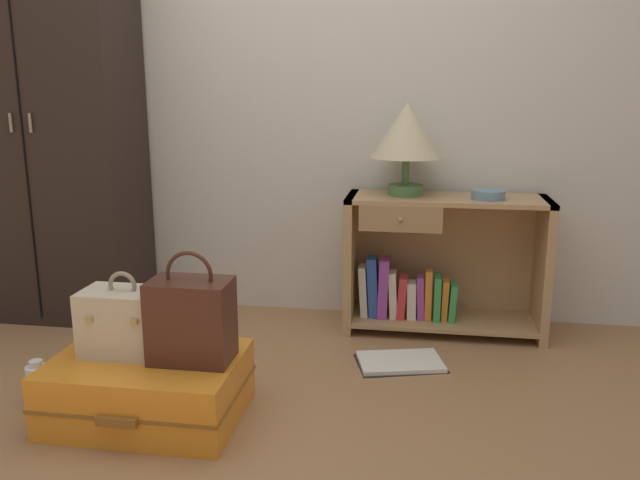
{
  "coord_description": "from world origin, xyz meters",
  "views": [
    {
      "loc": [
        0.61,
        -1.84,
        1.17
      ],
      "look_at": [
        0.2,
        0.77,
        0.55
      ],
      "focal_mm": 36.33,
      "sensor_mm": 36.0,
      "label": 1
    }
  ],
  "objects_px": {
    "wardrobe": "(49,120)",
    "handbag": "(191,319)",
    "open_book_on_floor": "(400,362)",
    "bookshelf": "(435,266)",
    "bottle": "(38,383)",
    "train_case": "(125,322)",
    "bowl": "(488,194)",
    "suitcase_large": "(148,387)",
    "table_lamp": "(407,133)"
  },
  "relations": [
    {
      "from": "wardrobe",
      "to": "bottle",
      "type": "relative_size",
      "value": 12.04
    },
    {
      "from": "handbag",
      "to": "bottle",
      "type": "bearing_deg",
      "value": 176.86
    },
    {
      "from": "bowl",
      "to": "wardrobe",
      "type": "bearing_deg",
      "value": -179.63
    },
    {
      "from": "open_book_on_floor",
      "to": "suitcase_large",
      "type": "bearing_deg",
      "value": -145.49
    },
    {
      "from": "suitcase_large",
      "to": "handbag",
      "type": "distance_m",
      "value": 0.32
    },
    {
      "from": "train_case",
      "to": "bowl",
      "type": "bearing_deg",
      "value": 36.56
    },
    {
      "from": "wardrobe",
      "to": "train_case",
      "type": "height_order",
      "value": "wardrobe"
    },
    {
      "from": "wardrobe",
      "to": "bowl",
      "type": "bearing_deg",
      "value": 0.37
    },
    {
      "from": "wardrobe",
      "to": "open_book_on_floor",
      "type": "distance_m",
      "value": 2.1
    },
    {
      "from": "table_lamp",
      "to": "bottle",
      "type": "relative_size",
      "value": 2.61
    },
    {
      "from": "bookshelf",
      "to": "bottle",
      "type": "relative_size",
      "value": 5.67
    },
    {
      "from": "bottle",
      "to": "suitcase_large",
      "type": "bearing_deg",
      "value": -5.38
    },
    {
      "from": "wardrobe",
      "to": "suitcase_large",
      "type": "height_order",
      "value": "wardrobe"
    },
    {
      "from": "bottle",
      "to": "open_book_on_floor",
      "type": "distance_m",
      "value": 1.47
    },
    {
      "from": "handbag",
      "to": "open_book_on_floor",
      "type": "height_order",
      "value": "handbag"
    },
    {
      "from": "bookshelf",
      "to": "bottle",
      "type": "xyz_separation_m",
      "value": [
        -1.5,
        -1.03,
        -0.25
      ]
    },
    {
      "from": "table_lamp",
      "to": "open_book_on_floor",
      "type": "distance_m",
      "value": 1.07
    },
    {
      "from": "train_case",
      "to": "bottle",
      "type": "xyz_separation_m",
      "value": [
        -0.38,
        0.01,
        -0.28
      ]
    },
    {
      "from": "bowl",
      "to": "open_book_on_floor",
      "type": "height_order",
      "value": "bowl"
    },
    {
      "from": "train_case",
      "to": "open_book_on_floor",
      "type": "height_order",
      "value": "train_case"
    },
    {
      "from": "handbag",
      "to": "bottle",
      "type": "relative_size",
      "value": 2.37
    },
    {
      "from": "train_case",
      "to": "open_book_on_floor",
      "type": "relative_size",
      "value": 0.72
    },
    {
      "from": "wardrobe",
      "to": "bookshelf",
      "type": "bearing_deg",
      "value": 1.67
    },
    {
      "from": "bowl",
      "to": "bottle",
      "type": "height_order",
      "value": "bowl"
    },
    {
      "from": "table_lamp",
      "to": "bookshelf",
      "type": "bearing_deg",
      "value": -3.94
    },
    {
      "from": "suitcase_large",
      "to": "open_book_on_floor",
      "type": "distance_m",
      "value": 1.08
    },
    {
      "from": "bottle",
      "to": "open_book_on_floor",
      "type": "bearing_deg",
      "value": 22.67
    },
    {
      "from": "bookshelf",
      "to": "handbag",
      "type": "distance_m",
      "value": 1.37
    },
    {
      "from": "bookshelf",
      "to": "handbag",
      "type": "xyz_separation_m",
      "value": [
        -0.86,
        -1.06,
        0.06
      ]
    },
    {
      "from": "bookshelf",
      "to": "open_book_on_floor",
      "type": "relative_size",
      "value": 2.24
    },
    {
      "from": "bowl",
      "to": "open_book_on_floor",
      "type": "xyz_separation_m",
      "value": [
        -0.37,
        -0.42,
        -0.68
      ]
    },
    {
      "from": "bookshelf",
      "to": "suitcase_large",
      "type": "distance_m",
      "value": 1.5
    },
    {
      "from": "bowl",
      "to": "suitcase_large",
      "type": "relative_size",
      "value": 0.23
    },
    {
      "from": "bookshelf",
      "to": "handbag",
      "type": "relative_size",
      "value": 2.39
    },
    {
      "from": "table_lamp",
      "to": "suitcase_large",
      "type": "bearing_deg",
      "value": -128.93
    },
    {
      "from": "handbag",
      "to": "bookshelf",
      "type": "bearing_deg",
      "value": 50.98
    },
    {
      "from": "bottle",
      "to": "bowl",
      "type": "bearing_deg",
      "value": 29.69
    },
    {
      "from": "wardrobe",
      "to": "handbag",
      "type": "height_order",
      "value": "wardrobe"
    },
    {
      "from": "wardrobe",
      "to": "handbag",
      "type": "xyz_separation_m",
      "value": [
        1.09,
        -1.0,
        -0.63
      ]
    },
    {
      "from": "bottle",
      "to": "table_lamp",
      "type": "bearing_deg",
      "value": 37.72
    },
    {
      "from": "train_case",
      "to": "handbag",
      "type": "height_order",
      "value": "handbag"
    },
    {
      "from": "train_case",
      "to": "handbag",
      "type": "distance_m",
      "value": 0.26
    },
    {
      "from": "bowl",
      "to": "bookshelf",
      "type": "bearing_deg",
      "value": 169.32
    },
    {
      "from": "handbag",
      "to": "wardrobe",
      "type": "bearing_deg",
      "value": 137.22
    },
    {
      "from": "wardrobe",
      "to": "open_book_on_floor",
      "type": "relative_size",
      "value": 4.76
    },
    {
      "from": "bottle",
      "to": "open_book_on_floor",
      "type": "height_order",
      "value": "bottle"
    },
    {
      "from": "wardrobe",
      "to": "table_lamp",
      "type": "distance_m",
      "value": 1.79
    },
    {
      "from": "handbag",
      "to": "suitcase_large",
      "type": "bearing_deg",
      "value": -177.04
    },
    {
      "from": "open_book_on_floor",
      "to": "bookshelf",
      "type": "bearing_deg",
      "value": 72.53
    },
    {
      "from": "train_case",
      "to": "wardrobe",
      "type": "bearing_deg",
      "value": 130.05
    }
  ]
}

